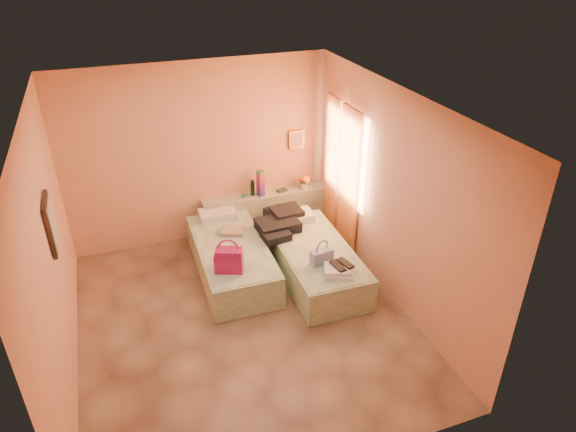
% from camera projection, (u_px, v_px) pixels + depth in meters
% --- Properties ---
extents(ground, '(4.50, 4.50, 0.00)m').
position_uv_depth(ground, '(244.00, 321.00, 6.53)').
color(ground, '#A18360').
rests_on(ground, ground).
extents(room_walls, '(4.02, 4.51, 2.81)m').
position_uv_depth(room_walls, '(242.00, 173.00, 6.18)').
color(room_walls, '#E7A07B').
rests_on(room_walls, ground).
extents(headboard_ledge, '(2.05, 0.30, 0.65)m').
position_uv_depth(headboard_ledge, '(266.00, 211.00, 8.38)').
color(headboard_ledge, '#B2BA98').
rests_on(headboard_ledge, ground).
extents(bed_left, '(0.95, 2.02, 0.50)m').
position_uv_depth(bed_left, '(232.00, 259.00, 7.31)').
color(bed_left, beige).
rests_on(bed_left, ground).
extents(bed_right, '(0.95, 2.02, 0.50)m').
position_uv_depth(bed_right, '(314.00, 262.00, 7.25)').
color(bed_right, beige).
rests_on(bed_right, ground).
extents(water_bottle, '(0.07, 0.07, 0.25)m').
position_uv_depth(water_bottle, '(253.00, 188.00, 8.12)').
color(water_bottle, '#12321F').
rests_on(water_bottle, headboard_ledge).
extents(rainbow_box, '(0.12, 0.12, 0.43)m').
position_uv_depth(rainbow_box, '(261.00, 183.00, 8.07)').
color(rainbow_box, '#A9145B').
rests_on(rainbow_box, headboard_ledge).
extents(small_dish, '(0.11, 0.11, 0.03)m').
position_uv_depth(small_dish, '(244.00, 196.00, 8.12)').
color(small_dish, '#45805B').
rests_on(small_dish, headboard_ledge).
extents(green_book, '(0.18, 0.15, 0.03)m').
position_uv_depth(green_book, '(282.00, 190.00, 8.30)').
color(green_book, '#23412E').
rests_on(green_book, headboard_ledge).
extents(flower_vase, '(0.22, 0.22, 0.27)m').
position_uv_depth(flower_vase, '(304.00, 181.00, 8.31)').
color(flower_vase, silver).
rests_on(flower_vase, headboard_ledge).
extents(magenta_handbag, '(0.41, 0.32, 0.33)m').
position_uv_depth(magenta_handbag, '(229.00, 259.00, 6.55)').
color(magenta_handbag, '#A9145B').
rests_on(magenta_handbag, bed_left).
extents(khaki_garment, '(0.40, 0.37, 0.06)m').
position_uv_depth(khaki_garment, '(232.00, 231.00, 7.45)').
color(khaki_garment, tan).
rests_on(khaki_garment, bed_left).
extents(clothes_pile, '(0.66, 0.66, 0.20)m').
position_uv_depth(clothes_pile, '(281.00, 223.00, 7.50)').
color(clothes_pile, black).
rests_on(clothes_pile, bed_right).
extents(blue_handbag, '(0.32, 0.17, 0.20)m').
position_uv_depth(blue_handbag, '(322.00, 257.00, 6.74)').
color(blue_handbag, '#41529E').
rests_on(blue_handbag, bed_right).
extents(towel_stack, '(0.44, 0.42, 0.10)m').
position_uv_depth(towel_stack, '(339.00, 271.00, 6.53)').
color(towel_stack, silver).
rests_on(towel_stack, bed_right).
extents(sandal_pair, '(0.23, 0.29, 0.03)m').
position_uv_depth(sandal_pair, '(342.00, 265.00, 6.54)').
color(sandal_pair, black).
rests_on(sandal_pair, towel_stack).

